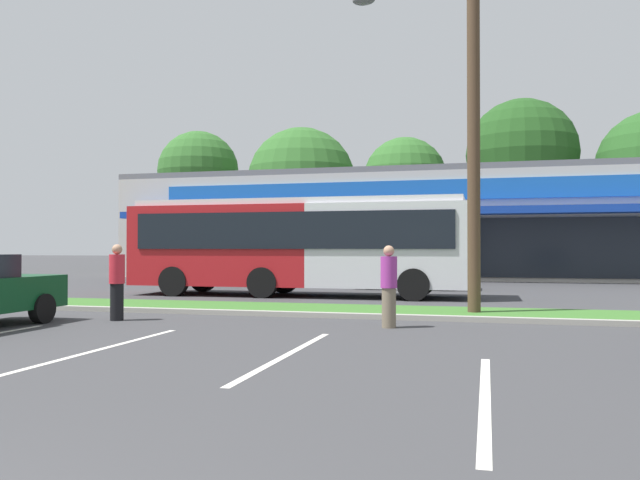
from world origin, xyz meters
The scene contains 16 objects.
grass_median centered at (0.00, 14.00, 0.06)m, with size 56.00×2.20×0.12m, color #386B28.
curb_lip centered at (0.00, 12.78, 0.06)m, with size 56.00×0.24×0.12m, color #99968C.
parking_stripe_1 centered at (-2.61, 7.39, 0.00)m, with size 0.12×4.80×0.01m, color silver.
parking_stripe_2 centered at (0.44, 7.61, 0.00)m, with size 0.12×4.80×0.01m, color silver.
parking_stripe_3 centered at (3.35, 5.56, 0.00)m, with size 0.12×4.80×0.01m, color silver.
storefront_building centered at (-0.68, 35.39, 2.88)m, with size 31.81×12.13×5.75m.
tree_far_left centered at (-19.11, 45.66, 7.77)m, with size 6.47×6.47×11.02m.
tree_left centered at (-10.43, 45.55, 6.71)m, with size 8.33×8.33×10.88m.
tree_mid_left centered at (-2.35, 44.61, 6.62)m, with size 5.98×5.98×9.63m.
tree_mid centered at (5.74, 44.49, 8.09)m, with size 7.59×7.59×11.90m.
utility_pole centered at (2.95, 13.76, 5.78)m, with size 3.03×2.40×10.86m.
city_bus centered at (-2.81, 19.09, 1.76)m, with size 11.54×2.73×3.25m.
car_0 centered at (0.38, 23.74, 0.76)m, with size 4.53×1.98×1.44m.
car_3 centered at (-7.83, 24.33, 0.77)m, with size 4.42×1.99×1.49m.
pedestrian_near_bench centered at (1.44, 11.28, 0.84)m, with size 0.34×0.34×1.67m.
pedestrian_mid centered at (-4.64, 11.04, 0.86)m, with size 0.34×0.34×1.70m.
Camera 1 is at (3.37, -1.68, 1.62)m, focal length 35.97 mm.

